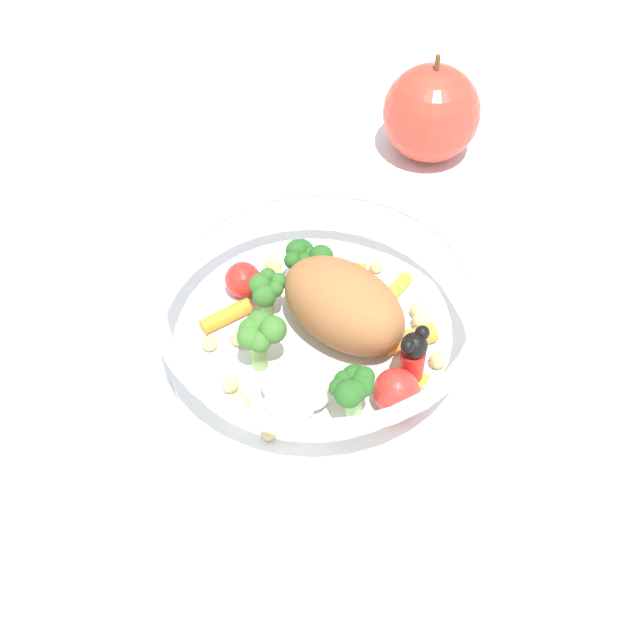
% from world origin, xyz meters
% --- Properties ---
extents(ground_plane, '(2.40, 2.40, 0.00)m').
position_xyz_m(ground_plane, '(0.00, 0.00, 0.00)').
color(ground_plane, white).
extents(food_container, '(0.20, 0.20, 0.07)m').
position_xyz_m(food_container, '(-0.02, -0.01, 0.03)').
color(food_container, white).
rests_on(food_container, ground_plane).
extents(loose_apple, '(0.08, 0.08, 0.09)m').
position_xyz_m(loose_apple, '(0.21, -0.06, 0.04)').
color(loose_apple, '#BC3828').
rests_on(loose_apple, ground_plane).
extents(folded_napkin, '(0.13, 0.15, 0.01)m').
position_xyz_m(folded_napkin, '(-0.20, 0.12, 0.00)').
color(folded_napkin, white).
rests_on(folded_napkin, ground_plane).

